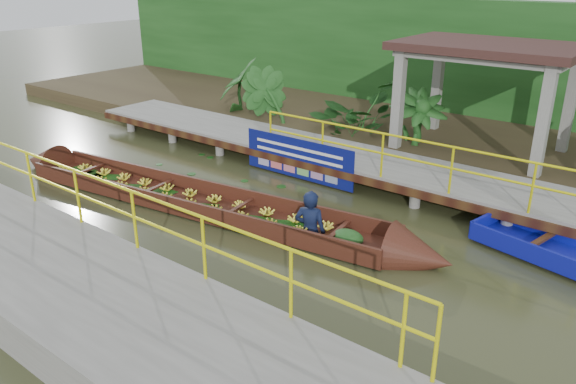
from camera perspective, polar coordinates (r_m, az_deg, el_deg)
The scene contains 9 objects.
ground at distance 12.23m, azimuth -5.77°, elevation -2.03°, with size 80.00×80.00×0.00m, color #31341A.
land_strip at distance 17.99m, azimuth 10.96°, elevation 6.33°, with size 30.00×8.00×0.45m, color #322719.
far_dock at distance 14.54m, azimuth 3.57°, elevation 4.00°, with size 16.00×2.06×1.66m.
near_dock at distance 9.09m, azimuth -19.82°, elevation -10.27°, with size 18.00×2.40×1.73m.
pavilion at distance 15.23m, azimuth 19.74°, elevation 12.67°, with size 4.40×3.00×3.00m.
foliage_backdrop at distance 19.84m, azimuth 14.79°, elevation 12.71°, with size 30.00×0.80×4.00m, color #184215.
vendor_boat at distance 12.31m, azimuth -8.40°, elevation -0.86°, with size 11.37×2.60×2.23m.
blue_banner at distance 13.83m, azimuth 1.03°, elevation 3.43°, with size 3.22×0.04×1.01m.
tropical_plants at distance 15.33m, azimuth 11.26°, elevation 7.23°, with size 14.13×1.13×1.42m.
Camera 1 is at (7.82, -7.99, 4.95)m, focal length 35.00 mm.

